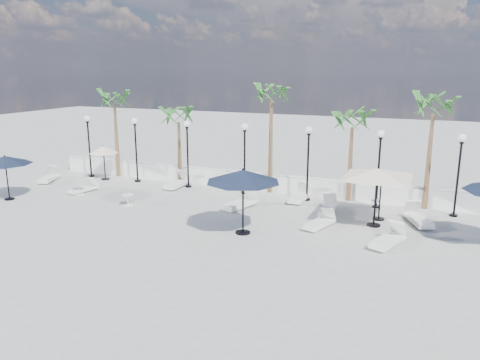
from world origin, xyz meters
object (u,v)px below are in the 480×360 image
at_px(parasol_navy_left, 5,160).
at_px(lounger_4, 320,222).
at_px(lounger_6, 418,218).
at_px(parasol_cream_small, 103,150).
at_px(lounger_5, 299,196).
at_px(parasol_cream_sq_a, 382,170).
at_px(lounger_3, 240,203).
at_px(parasol_navy_mid, 243,176).
at_px(lounger_2, 83,188).
at_px(parasol_cream_sq_b, 378,169).
at_px(lounger_1, 178,183).
at_px(lounger_7, 328,208).
at_px(lounger_8, 388,239).
at_px(lounger_0, 49,177).

bearing_deg(parasol_navy_left, lounger_4, 7.02).
xyz_separation_m(lounger_6, parasol_cream_small, (-18.19, 1.50, 1.56)).
xyz_separation_m(lounger_5, parasol_cream_sq_a, (4.15, -1.54, 2.06)).
distance_m(lounger_3, parasol_cream_small, 10.45).
distance_m(parasol_navy_left, parasol_navy_mid, 13.22).
bearing_deg(lounger_4, lounger_2, -165.57).
xyz_separation_m(lounger_3, parasol_cream_sq_b, (6.38, -0.13, 2.27)).
height_order(lounger_1, lounger_7, lounger_1).
height_order(lounger_2, parasol_navy_mid, parasol_navy_mid).
bearing_deg(lounger_5, lounger_6, -13.09).
distance_m(lounger_1, lounger_7, 9.22).
relative_size(lounger_2, parasol_navy_mid, 0.59).
bearing_deg(lounger_8, lounger_6, 93.50).
xyz_separation_m(lounger_3, lounger_4, (4.25, -1.27, -0.03)).
relative_size(lounger_0, parasol_cream_small, 0.99).
distance_m(lounger_0, lounger_7, 16.98).
relative_size(lounger_8, parasol_cream_sq_b, 0.38).
relative_size(parasol_navy_mid, parasol_cream_sq_a, 0.61).
height_order(parasol_navy_mid, parasol_cream_small, parasol_navy_mid).
bearing_deg(lounger_8, lounger_5, 155.75).
bearing_deg(parasol_navy_left, lounger_8, 2.75).
distance_m(lounger_3, parasol_navy_mid, 4.16).
distance_m(lounger_0, parasol_navy_mid, 14.99).
distance_m(lounger_2, lounger_3, 9.19).
relative_size(lounger_7, parasol_cream_sq_b, 0.39).
bearing_deg(parasol_navy_left, parasol_cream_sq_b, 9.74).
height_order(lounger_7, parasol_cream_small, parasol_cream_small).
bearing_deg(lounger_2, lounger_6, 15.00).
distance_m(parasol_navy_left, parasol_cream_small, 5.89).
relative_size(lounger_3, lounger_8, 1.06).
xyz_separation_m(lounger_7, lounger_8, (3.05, -3.14, -0.01)).
height_order(lounger_6, parasol_navy_mid, parasol_navy_mid).
xyz_separation_m(lounger_6, lounger_7, (-3.99, -0.09, -0.01)).
relative_size(parasol_navy_left, parasol_cream_sq_a, 0.53).
relative_size(lounger_2, lounger_6, 0.82).
bearing_deg(lounger_2, lounger_0, 171.81).
height_order(lounger_8, parasol_cream_sq_a, parasol_cream_sq_a).
xyz_separation_m(lounger_7, parasol_cream_small, (-14.20, 1.59, 1.57)).
distance_m(lounger_4, lounger_7, 2.08).
height_order(lounger_2, lounger_8, lounger_8).
height_order(lounger_3, parasol_navy_mid, parasol_navy_mid).
xyz_separation_m(lounger_0, lounger_7, (16.98, 0.17, 0.01)).
bearing_deg(parasol_cream_small, lounger_6, -4.73).
relative_size(lounger_1, parasol_cream_sq_b, 0.39).
height_order(lounger_1, parasol_navy_left, parasol_navy_left).
bearing_deg(lounger_7, lounger_4, -93.31).
bearing_deg(lounger_6, lounger_7, 158.58).
bearing_deg(lounger_3, parasol_cream_small, -176.44).
distance_m(lounger_2, lounger_7, 13.39).
height_order(parasol_navy_mid, parasol_cream_sq_a, parasol_navy_mid).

